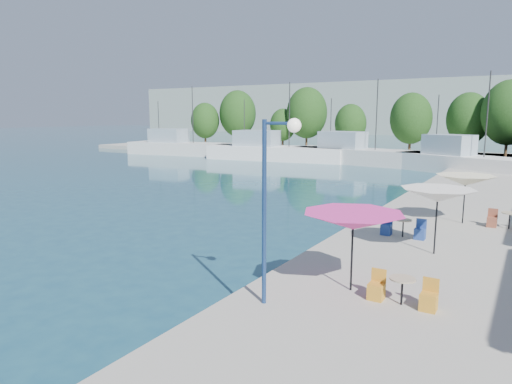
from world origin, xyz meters
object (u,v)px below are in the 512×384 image
Objects in this scene: trawler_02 at (272,152)px; street_lamp at (276,178)px; trawler_03 at (358,155)px; umbrella_white at (438,195)px; umbrella_pink at (353,221)px; trawler_01 at (181,147)px; trawler_04 at (465,163)px; umbrella_cream at (466,180)px.

street_lamp is (23.30, -41.10, 3.02)m from trawler_02.
trawler_02 and trawler_03 have the same top height.
umbrella_pink is at bearing -105.50° from umbrella_white.
umbrella_pink is (40.24, -39.11, 1.62)m from trawler_01.
umbrella_white is at bearing -61.04° from trawler_04.
umbrella_cream is at bearing 81.58° from umbrella_pink.
trawler_04 is 5.61× the size of umbrella_cream.
umbrella_pink is (24.70, -39.00, 1.62)m from trawler_02.
trawler_03 is 1.15× the size of trawler_04.
trawler_02 is at bearing -162.25° from trawler_04.
umbrella_white is (1.40, 5.07, 0.13)m from umbrella_pink.
umbrella_cream is at bearing 67.40° from street_lamp.
trawler_04 is at bearing 95.33° from umbrella_white.
trawler_02 reaches higher than umbrella_cream.
trawler_03 is 38.33m from umbrella_white.
umbrella_white is (26.10, -33.94, 1.75)m from trawler_02.
street_lamp is at bearing -66.32° from trawler_03.
trawler_01 reaches higher than umbrella_cream.
umbrella_white is at bearing -59.28° from trawler_03.
trawler_01 reaches higher than umbrella_white.
umbrella_white is 0.53× the size of street_lamp.
umbrella_cream is (15.31, -29.31, 1.60)m from trawler_03.
trawler_03 reaches higher than umbrella_white.
trawler_03 is at bearing -0.99° from trawler_02.
umbrella_pink is 5.26m from umbrella_white.
trawler_04 is at bearing -11.05° from trawler_01.
trawler_02 is at bearing -7.76° from trawler_01.
street_lamp is (12.30, -42.35, 3.02)m from trawler_03.
street_lamp is at bearing -123.60° from umbrella_pink.
trawler_02 is at bearing 133.17° from umbrella_cream.
trawler_04 reaches higher than umbrella_cream.
umbrella_cream is at bearing -59.36° from trawler_04.
trawler_01 is at bearing 146.06° from umbrella_cream.
trawler_04 is 31.74m from umbrella_white.
umbrella_white is (41.65, -34.04, 1.75)m from trawler_01.
trawler_01 is at bearing -160.05° from trawler_04.
street_lamp is (-3.01, -13.04, 1.41)m from umbrella_cream.
umbrella_white is 5.88m from umbrella_cream.
trawler_03 reaches higher than street_lamp.
trawler_03 is 42.55m from umbrella_pink.
trawler_02 is at bearing -166.04° from trawler_03.
trawler_03 is at bearing 113.23° from umbrella_white.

